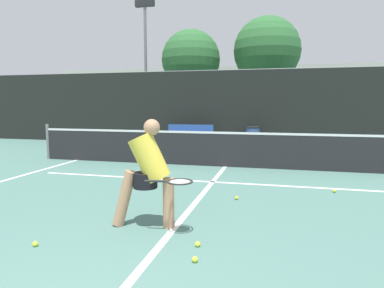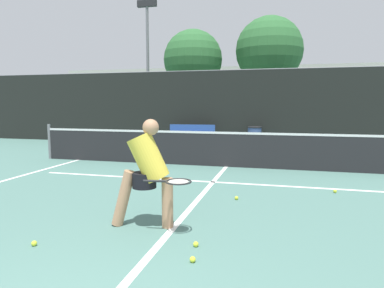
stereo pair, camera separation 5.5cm
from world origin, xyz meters
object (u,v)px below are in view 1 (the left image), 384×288
Objects in this scene: player_practicing at (148,170)px; trash_bin at (253,137)px; parked_car at (323,127)px; courtside_bench at (190,134)px.

player_practicing is 9.11m from trash_bin.
parked_car is at bearing 54.37° from trash_bin.
player_practicing is 0.35× the size of parked_car.
trash_bin is at bearing -0.52° from courtside_bench.
courtside_bench reaches higher than trash_bin.
player_practicing reaches higher than courtside_bench.
courtside_bench is (-1.68, 8.90, -0.32)m from player_practicing.
courtside_bench is at bearing -141.25° from parked_car.
parked_car is (3.06, 4.27, 0.16)m from trash_bin.
trash_bin is at bearing 76.39° from player_practicing.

